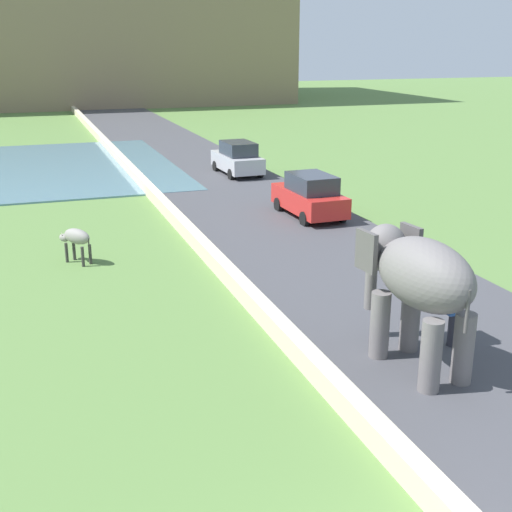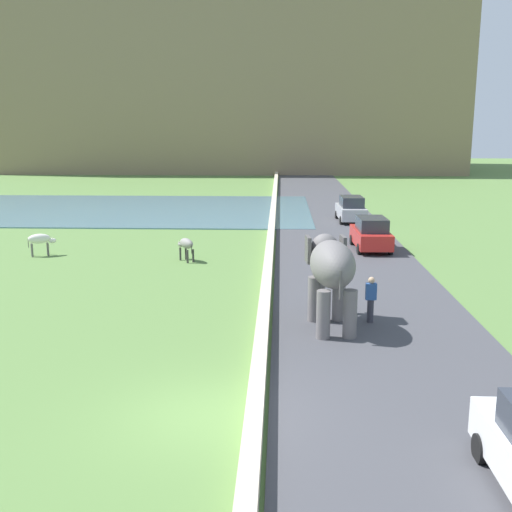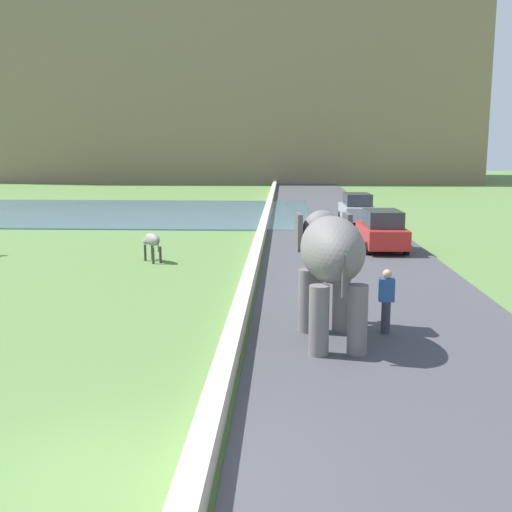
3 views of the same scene
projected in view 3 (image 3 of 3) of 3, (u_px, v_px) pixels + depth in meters
name	position (u px, v px, depth m)	size (l,w,h in m)	color
ground_plane	(111.00, 482.00, 8.58)	(220.00, 220.00, 0.00)	#567A3D
road_surface	(344.00, 248.00, 28.03)	(7.00, 120.00, 0.06)	#424247
barrier_wall	(257.00, 250.00, 26.19)	(0.40, 110.00, 0.51)	beige
lake	(48.00, 212.00, 43.28)	(36.00, 18.00, 0.08)	slate
hill_distant	(225.00, 82.00, 86.79)	(64.00, 28.00, 26.46)	#897556
elephant	(330.00, 256.00, 14.39)	(1.69, 3.54, 2.99)	slate
person_beside_elephant	(386.00, 300.00, 15.06)	(0.36, 0.22, 1.63)	#33333D
car_silver	(357.00, 209.00, 36.72)	(1.89, 4.05, 1.80)	#B7B7BC
car_red	(382.00, 231.00, 27.22)	(1.90, 4.05, 1.80)	red
cow_grey	(152.00, 241.00, 24.71)	(1.09, 1.32, 1.15)	gray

